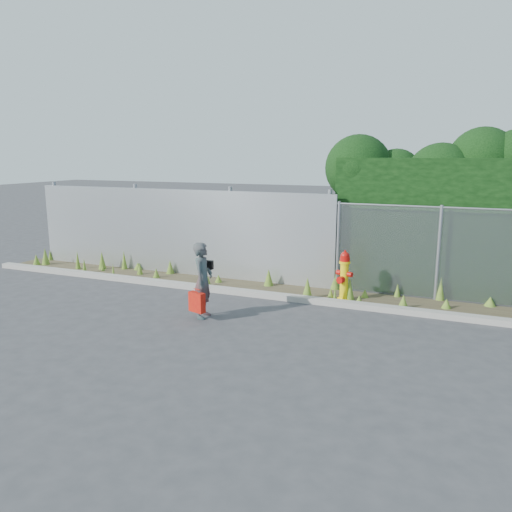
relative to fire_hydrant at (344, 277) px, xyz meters
name	(u,v)px	position (x,y,z in m)	size (l,w,h in m)	color
ground	(242,324)	(-1.39, -2.21, -0.53)	(80.00, 80.00, 0.00)	#38383A
curb	(276,296)	(-1.39, -0.41, -0.47)	(16.00, 0.22, 0.12)	gray
weed_strip	(266,283)	(-1.90, 0.29, -0.40)	(16.00, 1.34, 0.54)	#423825
corrugated_fence	(175,232)	(-4.64, 0.80, 0.57)	(8.50, 0.21, 2.30)	#A9ACB0
chainlink_fence	(493,257)	(2.86, 0.79, 0.50)	(6.50, 0.07, 2.05)	gray
hedge	(502,204)	(2.98, 1.86, 1.49)	(7.72, 1.95, 3.67)	black
fire_hydrant	(344,277)	(0.00, 0.00, 0.00)	(0.37, 0.33, 1.10)	yellow
woman	(203,280)	(-2.25, -2.09, 0.20)	(0.53, 0.35, 1.46)	#106563
red_tote_bag	(197,302)	(-2.26, -2.32, -0.17)	(0.34, 0.13, 0.45)	#B20A0A
black_shoulder_bag	(207,265)	(-2.26, -1.88, 0.45)	(0.23, 0.09, 0.17)	black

